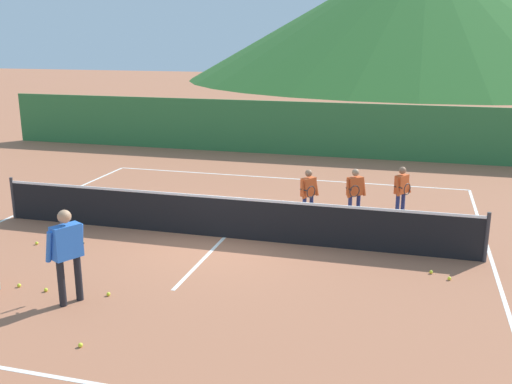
{
  "coord_description": "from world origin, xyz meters",
  "views": [
    {
      "loc": [
        4.01,
        -11.88,
        4.44
      ],
      "look_at": [
        0.64,
        0.39,
        1.02
      ],
      "focal_mm": 40.7,
      "sensor_mm": 36.0,
      "label": 1
    }
  ],
  "objects_px": {
    "student_2": "(402,188)",
    "tennis_ball_0": "(19,285)",
    "instructor": "(67,248)",
    "tennis_ball_7": "(80,345)",
    "tennis_ball_9": "(431,272)",
    "tennis_ball_6": "(82,242)",
    "student_1": "(355,190)",
    "student_0": "(308,190)",
    "tennis_ball_10": "(46,290)",
    "tennis_ball_2": "(449,278)",
    "tennis_ball_8": "(108,294)",
    "tennis_ball_3": "(66,234)",
    "tennis_net": "(224,217)",
    "tennis_ball_5": "(37,243)"
  },
  "relations": [
    {
      "from": "student_1",
      "to": "tennis_ball_2",
      "type": "distance_m",
      "value": 3.93
    },
    {
      "from": "instructor",
      "to": "tennis_ball_6",
      "type": "distance_m",
      "value": 3.15
    },
    {
      "from": "student_0",
      "to": "student_1",
      "type": "height_order",
      "value": "student_1"
    },
    {
      "from": "student_2",
      "to": "tennis_ball_0",
      "type": "xyz_separation_m",
      "value": [
        -6.59,
        -6.12,
        -0.77
      ]
    },
    {
      "from": "tennis_ball_3",
      "to": "tennis_ball_6",
      "type": "height_order",
      "value": "same"
    },
    {
      "from": "student_0",
      "to": "tennis_ball_10",
      "type": "distance_m",
      "value": 6.59
    },
    {
      "from": "instructor",
      "to": "tennis_ball_8",
      "type": "bearing_deg",
      "value": 39.89
    },
    {
      "from": "student_1",
      "to": "tennis_ball_7",
      "type": "xyz_separation_m",
      "value": [
        -3.24,
        -7.22,
        -0.76
      ]
    },
    {
      "from": "student_0",
      "to": "tennis_ball_10",
      "type": "relative_size",
      "value": 19.23
    },
    {
      "from": "tennis_net",
      "to": "tennis_ball_0",
      "type": "xyz_separation_m",
      "value": [
        -2.77,
        -3.58,
        -0.47
      ]
    },
    {
      "from": "instructor",
      "to": "tennis_ball_2",
      "type": "distance_m",
      "value": 6.96
    },
    {
      "from": "student_1",
      "to": "tennis_ball_2",
      "type": "relative_size",
      "value": 19.35
    },
    {
      "from": "student_2",
      "to": "tennis_ball_0",
      "type": "distance_m",
      "value": 9.02
    },
    {
      "from": "tennis_ball_2",
      "to": "student_0",
      "type": "bearing_deg",
      "value": 138.38
    },
    {
      "from": "tennis_ball_0",
      "to": "tennis_ball_6",
      "type": "xyz_separation_m",
      "value": [
        -0.13,
        2.34,
        0.0
      ]
    },
    {
      "from": "tennis_ball_6",
      "to": "tennis_ball_9",
      "type": "height_order",
      "value": "same"
    },
    {
      "from": "tennis_ball_8",
      "to": "tennis_ball_9",
      "type": "relative_size",
      "value": 1.0
    },
    {
      "from": "student_0",
      "to": "tennis_ball_6",
      "type": "xyz_separation_m",
      "value": [
        -4.52,
        -2.95,
        -0.75
      ]
    },
    {
      "from": "instructor",
      "to": "tennis_ball_2",
      "type": "height_order",
      "value": "instructor"
    },
    {
      "from": "student_0",
      "to": "tennis_ball_3",
      "type": "height_order",
      "value": "student_0"
    },
    {
      "from": "tennis_net",
      "to": "student_2",
      "type": "bearing_deg",
      "value": 33.7
    },
    {
      "from": "tennis_ball_7",
      "to": "tennis_ball_6",
      "type": "bearing_deg",
      "value": 121.21
    },
    {
      "from": "student_1",
      "to": "tennis_ball_8",
      "type": "relative_size",
      "value": 19.35
    },
    {
      "from": "tennis_ball_0",
      "to": "tennis_ball_10",
      "type": "relative_size",
      "value": 1.0
    },
    {
      "from": "tennis_ball_2",
      "to": "tennis_ball_3",
      "type": "xyz_separation_m",
      "value": [
        -8.43,
        0.34,
        0.0
      ]
    },
    {
      "from": "tennis_ball_3",
      "to": "tennis_ball_7",
      "type": "height_order",
      "value": "same"
    },
    {
      "from": "tennis_ball_0",
      "to": "tennis_ball_7",
      "type": "distance_m",
      "value": 2.75
    },
    {
      "from": "instructor",
      "to": "student_2",
      "type": "height_order",
      "value": "instructor"
    },
    {
      "from": "instructor",
      "to": "tennis_ball_9",
      "type": "height_order",
      "value": "instructor"
    },
    {
      "from": "student_2",
      "to": "tennis_ball_10",
      "type": "height_order",
      "value": "student_2"
    },
    {
      "from": "tennis_net",
      "to": "tennis_ball_8",
      "type": "distance_m",
      "value": 3.65
    },
    {
      "from": "tennis_net",
      "to": "student_1",
      "type": "xyz_separation_m",
      "value": [
        2.71,
        2.06,
        0.29
      ]
    },
    {
      "from": "tennis_net",
      "to": "instructor",
      "type": "relative_size",
      "value": 6.72
    },
    {
      "from": "student_2",
      "to": "tennis_ball_7",
      "type": "xyz_separation_m",
      "value": [
        -4.34,
        -7.7,
        -0.77
      ]
    },
    {
      "from": "student_2",
      "to": "tennis_ball_0",
      "type": "bearing_deg",
      "value": -137.12
    },
    {
      "from": "tennis_ball_6",
      "to": "instructor",
      "type": "bearing_deg",
      "value": -61.76
    },
    {
      "from": "student_0",
      "to": "tennis_ball_0",
      "type": "relative_size",
      "value": 19.23
    },
    {
      "from": "tennis_ball_3",
      "to": "tennis_ball_5",
      "type": "bearing_deg",
      "value": -109.86
    },
    {
      "from": "tennis_ball_3",
      "to": "tennis_ball_5",
      "type": "distance_m",
      "value": 0.78
    },
    {
      "from": "student_1",
      "to": "tennis_ball_8",
      "type": "xyz_separation_m",
      "value": [
        -3.72,
        -5.53,
        -0.76
      ]
    },
    {
      "from": "tennis_net",
      "to": "tennis_ball_10",
      "type": "height_order",
      "value": "tennis_net"
    },
    {
      "from": "instructor",
      "to": "tennis_ball_10",
      "type": "bearing_deg",
      "value": 159.46
    },
    {
      "from": "tennis_ball_0",
      "to": "tennis_ball_6",
      "type": "height_order",
      "value": "same"
    },
    {
      "from": "tennis_ball_5",
      "to": "tennis_ball_10",
      "type": "relative_size",
      "value": 1.0
    },
    {
      "from": "student_2",
      "to": "tennis_ball_2",
      "type": "relative_size",
      "value": 19.55
    },
    {
      "from": "student_0",
      "to": "tennis_ball_0",
      "type": "distance_m",
      "value": 6.92
    },
    {
      "from": "student_0",
      "to": "student_2",
      "type": "relative_size",
      "value": 0.98
    },
    {
      "from": "student_2",
      "to": "tennis_ball_2",
      "type": "height_order",
      "value": "student_2"
    },
    {
      "from": "tennis_net",
      "to": "tennis_ball_10",
      "type": "relative_size",
      "value": 165.17
    },
    {
      "from": "tennis_ball_7",
      "to": "tennis_ball_9",
      "type": "height_order",
      "value": "same"
    }
  ]
}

